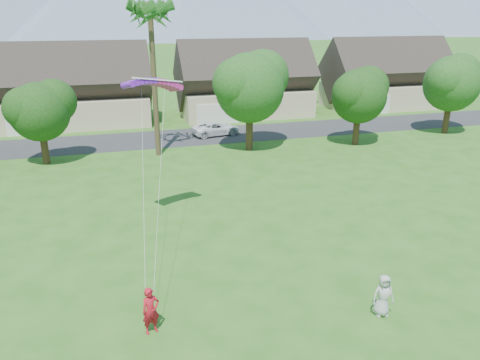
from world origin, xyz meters
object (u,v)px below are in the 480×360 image
object	(u,v)px
kite_flyer	(151,311)
parafoil_kite	(153,82)
watcher	(383,295)
parked_car	(216,128)

from	to	relation	value
kite_flyer	parafoil_kite	size ratio (longest dim) A/B	0.56
watcher	parked_car	xyz separation A→B (m)	(0.41, 30.81, -0.21)
parked_car	parafoil_kite	distance (m)	22.57
kite_flyer	parafoil_kite	world-z (taller)	parafoil_kite
watcher	parked_car	world-z (taller)	watcher
kite_flyer	parafoil_kite	xyz separation A→B (m)	(1.51, 9.58, 7.17)
parked_car	parafoil_kite	bearing A→B (deg)	147.63
parked_car	kite_flyer	bearing A→B (deg)	151.59
kite_flyer	parafoil_kite	bearing A→B (deg)	63.67
kite_flyer	watcher	world-z (taller)	kite_flyer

